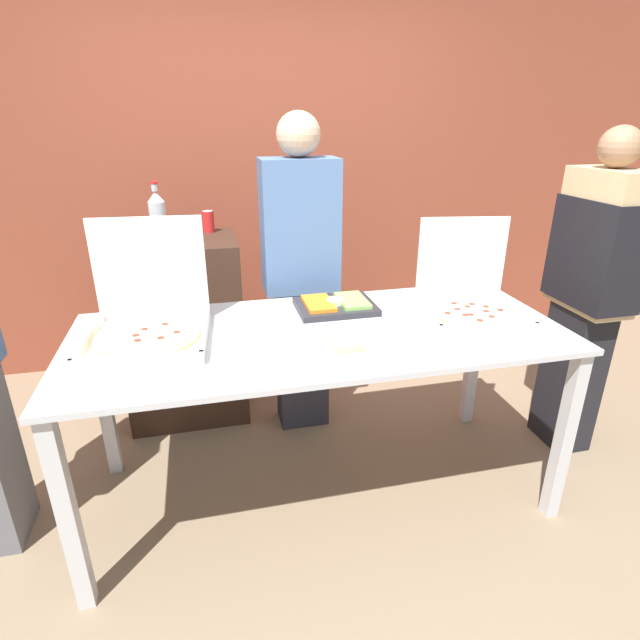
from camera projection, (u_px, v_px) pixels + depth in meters
The scene contains 13 objects.
ground_plane at pixel (320, 490), 2.49m from camera, with size 16.00×16.00×0.00m, color #847056.
brick_wall_behind at pixel (264, 166), 3.48m from camera, with size 10.00×0.06×2.80m.
buffet_table at pixel (320, 352), 2.19m from camera, with size 2.11×0.89×0.87m.
pizza_box_far_right at pixel (469, 299), 2.30m from camera, with size 0.49×0.51×0.42m.
pizza_box_near_left at pixel (148, 319), 2.06m from camera, with size 0.51×0.52×0.47m.
paper_plate_front_left at pixel (345, 343), 2.01m from camera, with size 0.23×0.23×0.03m.
veggie_tray at pixel (335, 305), 2.38m from camera, with size 0.37×0.28×0.05m.
sideboard_podium at pixel (184, 330), 2.96m from camera, with size 0.68×0.50×1.09m.
soda_bottle at pixel (158, 216), 2.65m from camera, with size 0.09×0.09×0.32m.
soda_can_silver at pixel (137, 234), 2.61m from camera, with size 0.07×0.07×0.12m.
soda_can_colored at pixel (208, 222), 2.91m from camera, with size 0.07×0.07×0.12m.
person_guest_cap at pixel (301, 275), 2.72m from camera, with size 0.40×0.22×1.75m.
person_server_vest at pixel (591, 281), 2.52m from camera, with size 0.24×0.42×1.69m.
Camera 1 is at (-0.45, -1.92, 1.73)m, focal length 28.00 mm.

